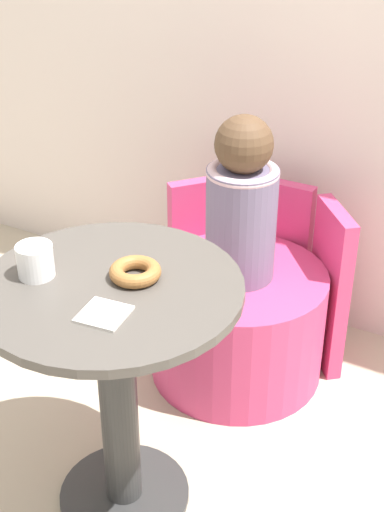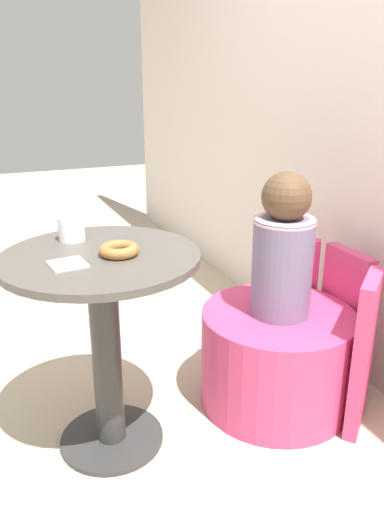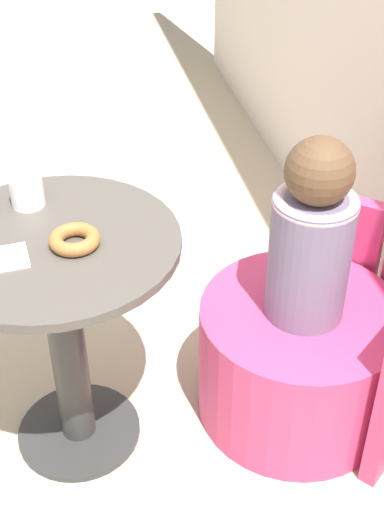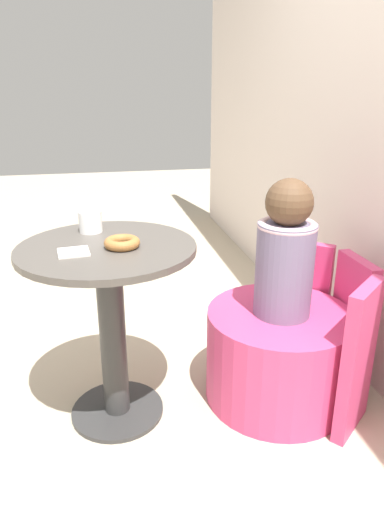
{
  "view_description": "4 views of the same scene",
  "coord_description": "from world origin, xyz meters",
  "px_view_note": "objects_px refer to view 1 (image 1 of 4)",
  "views": [
    {
      "loc": [
        0.79,
        -1.18,
        1.64
      ],
      "look_at": [
        -0.07,
        0.36,
        0.61
      ],
      "focal_mm": 50.0,
      "sensor_mm": 36.0,
      "label": 1
    },
    {
      "loc": [
        1.41,
        -0.35,
        1.25
      ],
      "look_at": [
        0.0,
        0.26,
        0.7
      ],
      "focal_mm": 35.0,
      "sensor_mm": 36.0,
      "label": 2
    },
    {
      "loc": [
        1.42,
        0.01,
        1.73
      ],
      "look_at": [
        -0.01,
        0.32,
        0.67
      ],
      "focal_mm": 50.0,
      "sensor_mm": 36.0,
      "label": 3
    },
    {
      "loc": [
        1.49,
        -0.05,
        1.25
      ],
      "look_at": [
        -0.05,
        0.28,
        0.67
      ],
      "focal_mm": 32.0,
      "sensor_mm": 36.0,
      "label": 4
    }
  ],
  "objects_px": {
    "tub_chair": "(237,323)",
    "donut": "(135,272)",
    "round_table": "(116,359)",
    "cup": "(35,261)",
    "child_figure": "(242,204)"
  },
  "relations": [
    {
      "from": "tub_chair",
      "to": "donut",
      "type": "xyz_separation_m",
      "value": [
        0.01,
        -0.62,
        0.54
      ]
    },
    {
      "from": "cup",
      "to": "donut",
      "type": "bearing_deg",
      "value": 26.28
    },
    {
      "from": "round_table",
      "to": "tub_chair",
      "type": "height_order",
      "value": "round_table"
    },
    {
      "from": "round_table",
      "to": "cup",
      "type": "distance_m",
      "value": 0.33
    },
    {
      "from": "round_table",
      "to": "tub_chair",
      "type": "relative_size",
      "value": 1.21
    },
    {
      "from": "tub_chair",
      "to": "donut",
      "type": "distance_m",
      "value": 0.83
    },
    {
      "from": "donut",
      "to": "cup",
      "type": "distance_m",
      "value": 0.24
    },
    {
      "from": "round_table",
      "to": "cup",
      "type": "height_order",
      "value": "cup"
    },
    {
      "from": "round_table",
      "to": "donut",
      "type": "xyz_separation_m",
      "value": [
        0.04,
        0.05,
        0.24
      ]
    },
    {
      "from": "tub_chair",
      "to": "cup",
      "type": "bearing_deg",
      "value": -105.69
    },
    {
      "from": "child_figure",
      "to": "cup",
      "type": "relative_size",
      "value": 6.16
    },
    {
      "from": "round_table",
      "to": "tub_chair",
      "type": "distance_m",
      "value": 0.74
    },
    {
      "from": "tub_chair",
      "to": "donut",
      "type": "height_order",
      "value": "donut"
    },
    {
      "from": "round_table",
      "to": "donut",
      "type": "bearing_deg",
      "value": 55.22
    },
    {
      "from": "cup",
      "to": "round_table",
      "type": "bearing_deg",
      "value": 16.67
    }
  ]
}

